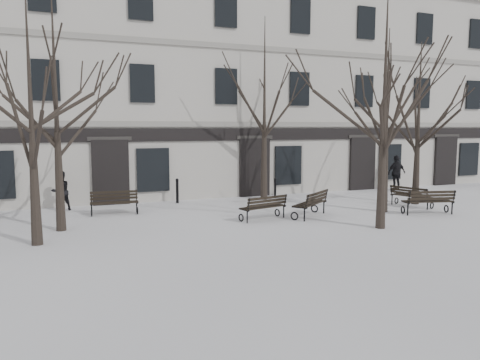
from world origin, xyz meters
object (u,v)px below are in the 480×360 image
tree_1 (30,90)px  tree_3 (387,99)px  tree_2 (385,81)px  bench_2 (429,201)px  bench_4 (312,203)px  bench_3 (114,202)px  bench_5 (411,196)px  bench_1 (264,206)px

tree_1 → tree_3: bearing=2.7°
tree_1 → tree_2: tree_2 is taller
tree_3 → bench_2: tree_3 is taller
tree_1 → tree_3: 13.07m
bench_4 → bench_2: bearing=128.3°
bench_3 → bench_4: bearing=-20.5°
tree_2 → bench_5: (4.06, 3.06, -4.47)m
tree_2 → bench_1: 6.11m
tree_3 → bench_3: tree_3 is taller
bench_4 → bench_5: 5.23m
bench_1 → tree_1: bearing=-7.9°
bench_2 → bench_3: bench_2 is taller
tree_3 → bench_4: tree_3 is taller
bench_1 → bench_4: bearing=161.3°
tree_3 → bench_5: bearing=15.7°
tree_3 → bench_5: size_ratio=3.89×
tree_3 → bench_4: (-3.33, 0.13, -4.03)m
tree_3 → bench_5: tree_3 is taller
bench_1 → bench_5: (7.17, 0.26, -0.02)m
bench_1 → bench_4: (1.96, -0.15, 0.04)m
bench_2 → bench_5: size_ratio=1.10×
tree_2 → bench_2: size_ratio=3.84×
tree_2 → tree_3: 3.36m
tree_2 → bench_3: size_ratio=4.19×
tree_3 → bench_5: 4.53m
bench_1 → bench_3: bench_1 is taller
tree_2 → bench_3: (-8.15, 6.06, -4.46)m
tree_3 → bench_2: bearing=-42.3°
bench_4 → bench_1: bearing=-40.5°
tree_1 → bench_3: 6.37m
tree_2 → tree_3: (2.17, 2.53, -0.38)m
bench_5 → bench_2: bearing=143.1°
bench_1 → bench_4: size_ratio=0.97×
tree_3 → tree_2: bearing=-130.7°
tree_1 → tree_3: (13.06, 0.62, 0.09)m
bench_3 → bench_4: (7.00, -3.41, 0.04)m
bench_4 → bench_5: size_ratio=1.07×
tree_1 → tree_3: size_ratio=0.98×
tree_3 → bench_3: size_ratio=3.87×
bench_1 → bench_5: bearing=167.6°
tree_1 → bench_4: size_ratio=3.57×
bench_1 → bench_3: bearing=-47.4°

